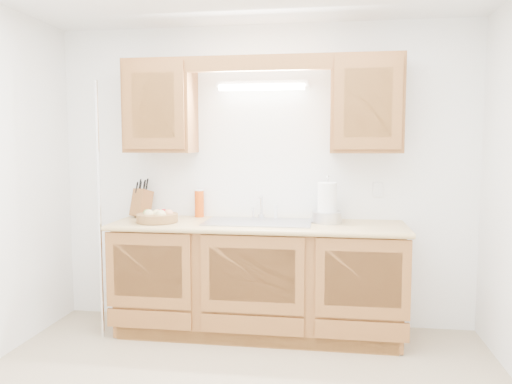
% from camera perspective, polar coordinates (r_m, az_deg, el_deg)
% --- Properties ---
extents(room, '(3.52, 3.50, 2.50)m').
position_cam_1_polar(room, '(2.74, -3.31, -0.14)').
color(room, tan).
rests_on(room, ground).
extents(base_cabinets, '(2.20, 0.60, 0.86)m').
position_cam_1_polar(base_cabinets, '(4.05, 0.22, -9.96)').
color(base_cabinets, brown).
rests_on(base_cabinets, ground).
extents(countertop, '(2.30, 0.63, 0.04)m').
position_cam_1_polar(countertop, '(3.94, 0.20, -3.84)').
color(countertop, tan).
rests_on(countertop, base_cabinets).
extents(upper_cabinet_left, '(0.55, 0.33, 0.75)m').
position_cam_1_polar(upper_cabinet_left, '(4.24, -10.83, 9.52)').
color(upper_cabinet_left, brown).
rests_on(upper_cabinet_left, room).
extents(upper_cabinet_right, '(0.55, 0.33, 0.75)m').
position_cam_1_polar(upper_cabinet_right, '(4.02, 12.47, 9.72)').
color(upper_cabinet_right, brown).
rests_on(upper_cabinet_right, room).
extents(valance, '(2.20, 0.05, 0.12)m').
position_cam_1_polar(valance, '(3.95, 0.21, 14.54)').
color(valance, brown).
rests_on(valance, room).
extents(fluorescent_fixture, '(0.76, 0.08, 0.08)m').
position_cam_1_polar(fluorescent_fixture, '(4.15, 0.66, 12.10)').
color(fluorescent_fixture, white).
rests_on(fluorescent_fixture, room).
extents(sink, '(0.84, 0.46, 0.36)m').
position_cam_1_polar(sink, '(3.97, 0.24, -4.53)').
color(sink, '#9E9EA3').
rests_on(sink, countertop).
extents(wire_shelf_pole, '(0.03, 0.03, 2.00)m').
position_cam_1_polar(wire_shelf_pole, '(4.04, -17.46, -2.15)').
color(wire_shelf_pole, silver).
rests_on(wire_shelf_pole, ground).
extents(outlet_plate, '(0.08, 0.01, 0.12)m').
position_cam_1_polar(outlet_plate, '(4.19, 13.76, 0.28)').
color(outlet_plate, white).
rests_on(outlet_plate, room).
extents(fruit_basket, '(0.34, 0.34, 0.10)m').
position_cam_1_polar(fruit_basket, '(4.04, -11.21, -2.78)').
color(fruit_basket, olive).
rests_on(fruit_basket, countertop).
extents(knife_block, '(0.18, 0.22, 0.34)m').
position_cam_1_polar(knife_block, '(4.37, -12.94, -1.20)').
color(knife_block, brown).
rests_on(knife_block, countertop).
extents(orange_canister, '(0.09, 0.09, 0.24)m').
position_cam_1_polar(orange_canister, '(4.28, -6.50, -1.27)').
color(orange_canister, '#D0490B').
rests_on(orange_canister, countertop).
extents(soap_bottle, '(0.11, 0.11, 0.21)m').
position_cam_1_polar(soap_bottle, '(4.10, 8.12, -1.77)').
color(soap_bottle, blue).
rests_on(soap_bottle, countertop).
extents(sponge, '(0.14, 0.12, 0.03)m').
position_cam_1_polar(sponge, '(4.15, 8.11, -3.01)').
color(sponge, '#CC333F').
rests_on(sponge, countertop).
extents(paper_towel, '(0.18, 0.18, 0.38)m').
position_cam_1_polar(paper_towel, '(3.96, 8.12, -1.25)').
color(paper_towel, silver).
rests_on(paper_towel, countertop).
extents(apple_bowl, '(0.24, 0.24, 0.12)m').
position_cam_1_polar(apple_bowl, '(3.97, 8.13, -2.76)').
color(apple_bowl, silver).
rests_on(apple_bowl, countertop).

